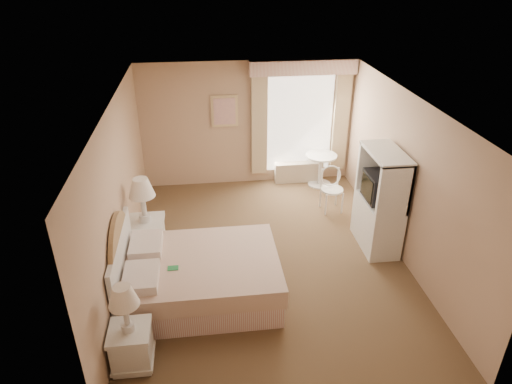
{
  "coord_description": "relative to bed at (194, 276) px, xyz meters",
  "views": [
    {
      "loc": [
        -0.9,
        -5.83,
        4.26
      ],
      "look_at": [
        -0.14,
        0.3,
        1.02
      ],
      "focal_mm": 32.0,
      "sensor_mm": 36.0,
      "label": 1
    }
  ],
  "objects": [
    {
      "name": "armoire",
      "position": [
        2.93,
        0.93,
        0.34
      ],
      "size": [
        0.5,
        0.99,
        1.65
      ],
      "color": "white",
      "rests_on": "room"
    },
    {
      "name": "window",
      "position": [
        2.17,
        3.44,
        0.99
      ],
      "size": [
        2.05,
        0.22,
        2.51
      ],
      "color": "white",
      "rests_on": "room"
    },
    {
      "name": "round_table",
      "position": [
        2.57,
        3.18,
        0.1
      ],
      "size": [
        0.63,
        0.63,
        0.67
      ],
      "color": "silver",
      "rests_on": "room"
    },
    {
      "name": "nightstand_near",
      "position": [
        -0.72,
        -1.12,
        0.08
      ],
      "size": [
        0.47,
        0.47,
        1.13
      ],
      "color": "white",
      "rests_on": "room"
    },
    {
      "name": "framed_art",
      "position": [
        0.67,
        3.5,
        1.2
      ],
      "size": [
        0.52,
        0.04,
        0.62
      ],
      "color": "#D3B582",
      "rests_on": "room"
    },
    {
      "name": "room",
      "position": [
        1.12,
        0.78,
        0.9
      ],
      "size": [
        4.21,
        5.51,
        2.51
      ],
      "color": "brown",
      "rests_on": "ground"
    },
    {
      "name": "cafe_chair",
      "position": [
        2.52,
        2.18,
        0.14
      ],
      "size": [
        0.43,
        0.43,
        0.85
      ],
      "rotation": [
        0.0,
        0.0,
        0.07
      ],
      "color": "silver",
      "rests_on": "room"
    },
    {
      "name": "bed",
      "position": [
        0.0,
        0.0,
        0.0
      ],
      "size": [
        2.11,
        1.62,
        1.44
      ],
      "color": "tan",
      "rests_on": "room"
    },
    {
      "name": "nightstand_far",
      "position": [
        -0.72,
        1.07,
        0.16
      ],
      "size": [
        0.55,
        0.55,
        1.33
      ],
      "color": "white",
      "rests_on": "room"
    }
  ]
}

